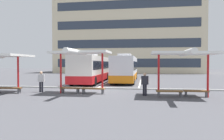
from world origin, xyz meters
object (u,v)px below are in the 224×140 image
at_px(bench_5, 196,92).
at_px(waiting_passenger_0, 145,83).
at_px(bench_3, 93,89).
at_px(bench_2, 70,89).
at_px(coach_bus_1, 126,69).
at_px(bench_4, 169,92).
at_px(coach_bus_0, 92,69).
at_px(waiting_passenger_1, 41,80).
at_px(bench_1, 8,89).
at_px(waiting_shelter_2, 184,54).
at_px(waiting_shelter_1, 80,53).

height_order(bench_5, waiting_passenger_0, waiting_passenger_0).
bearing_deg(bench_3, bench_2, 178.39).
xyz_separation_m(coach_bus_1, bench_5, (5.90, -12.10, -1.24)).
xyz_separation_m(bench_4, bench_5, (1.80, 0.33, -0.00)).
height_order(coach_bus_0, waiting_passenger_1, coach_bus_0).
distance_m(bench_1, bench_2, 4.72).
relative_size(bench_2, bench_5, 0.96).
height_order(bench_3, waiting_shelter_2, waiting_shelter_2).
bearing_deg(coach_bus_0, waiting_shelter_2, -49.07).
bearing_deg(waiting_shelter_2, waiting_passenger_1, 174.00).
bearing_deg(bench_4, bench_1, 179.81).
distance_m(coach_bus_0, waiting_shelter_2, 13.61).
distance_m(coach_bus_0, bench_5, 13.91).
distance_m(waiting_shelter_1, waiting_shelter_2, 7.33).
height_order(bench_2, bench_4, same).
xyz_separation_m(coach_bus_1, waiting_passenger_1, (-5.70, -11.39, -0.62)).
distance_m(coach_bus_0, bench_4, 12.97).
xyz_separation_m(bench_1, waiting_shelter_1, (5.56, 0.45, 2.68)).
xyz_separation_m(waiting_shelter_1, bench_3, (0.90, 0.28, -2.68)).
distance_m(bench_2, waiting_passenger_0, 5.71).
bearing_deg(bench_1, bench_3, 6.40).
bearing_deg(bench_2, bench_1, -170.55).
bearing_deg(bench_1, bench_2, 9.45).
xyz_separation_m(bench_1, waiting_passenger_1, (2.16, 1.00, 0.61)).
bearing_deg(waiting_passenger_0, coach_bus_1, 101.36).
distance_m(bench_3, waiting_shelter_2, 6.95).
relative_size(coach_bus_0, coach_bus_1, 0.94).
distance_m(bench_5, waiting_passenger_0, 3.51).
height_order(coach_bus_1, waiting_passenger_0, coach_bus_1).
relative_size(bench_2, waiting_passenger_0, 0.97).
relative_size(bench_1, bench_5, 1.23).
height_order(bench_4, waiting_passenger_1, waiting_passenger_1).
height_order(waiting_shelter_1, bench_5, waiting_shelter_1).
height_order(waiting_shelter_2, waiting_passenger_1, waiting_shelter_2).
bearing_deg(coach_bus_1, bench_4, -71.73).
bearing_deg(waiting_passenger_1, bench_2, -5.22).
distance_m(waiting_shelter_2, bench_4, 2.71).
distance_m(bench_3, waiting_passenger_1, 4.35).
bearing_deg(coach_bus_0, bench_2, -85.92).
height_order(bench_1, waiting_passenger_1, waiting_passenger_1).
relative_size(bench_2, bench_4, 0.88).
distance_m(waiting_shelter_2, waiting_passenger_0, 3.25).
relative_size(bench_1, bench_3, 1.11).
distance_m(bench_1, waiting_shelter_1, 6.18).
relative_size(bench_2, waiting_passenger_1, 0.95).
bearing_deg(waiting_passenger_1, bench_3, -3.71).
distance_m(bench_2, bench_4, 7.35).
distance_m(coach_bus_0, bench_2, 9.44).
bearing_deg(waiting_shelter_1, coach_bus_1, 79.07).
bearing_deg(bench_5, coach_bus_0, 134.85).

